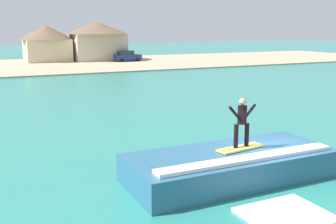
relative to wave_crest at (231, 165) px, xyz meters
The scene contains 9 objects.
ground_plane 1.50m from the wave_crest, 19.42° to the right, with size 260.00×260.00×0.00m, color #2A7F73.
wave_crest is the anchor object (origin of this frame).
surfboard 0.69m from the wave_crest, 19.37° to the right, with size 1.89×0.75×0.06m.
surfer 1.66m from the wave_crest, ahead, with size 1.15×0.32×1.75m.
shoreline_bank 48.57m from the wave_crest, 88.44° to the left, with size 120.00×26.35×0.17m.
car_far_shore 51.65m from the wave_crest, 74.13° to the left, with size 4.11×2.21×1.86m.
house_gabled_white 55.26m from the wave_crest, 78.86° to the left, with size 10.14×10.14×6.31m.
house_small_cottage 55.44m from the wave_crest, 87.14° to the left, with size 8.39×8.39×5.77m.
whitewater_patch 3.23m from the wave_crest, 95.01° to the right, with size 2.39×2.02×0.10m.
Camera 1 is at (-9.28, -10.92, 5.28)m, focal length 43.31 mm.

